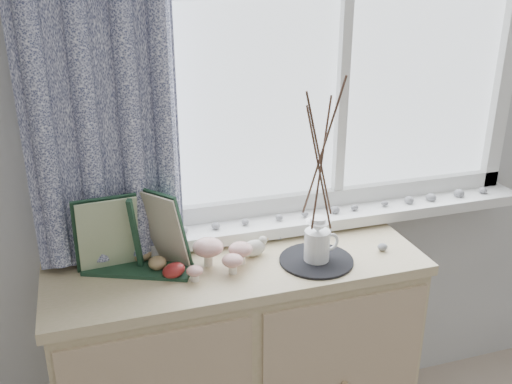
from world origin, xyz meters
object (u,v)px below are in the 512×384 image
botanical_book (136,236)px  twig_pitcher (321,156)px  sideboard (238,369)px  toadstool_cluster (219,253)px

botanical_book → twig_pitcher: bearing=15.6°
botanical_book → twig_pitcher: size_ratio=0.63×
sideboard → botanical_book: (-0.31, 0.00, 0.56)m
toadstool_cluster → botanical_book: bearing=174.8°
sideboard → twig_pitcher: size_ratio=1.95×
sideboard → toadstool_cluster: bearing=-160.6°
twig_pitcher → botanical_book: bearing=168.4°
botanical_book → toadstool_cluster: bearing=18.5°
botanical_book → twig_pitcher: (0.55, -0.08, 0.22)m
botanical_book → toadstool_cluster: (0.25, -0.02, -0.08)m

